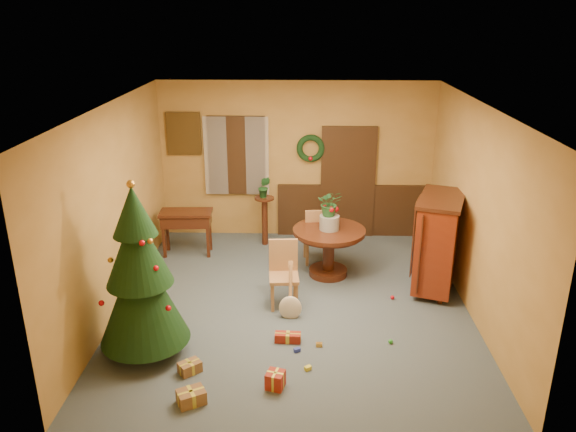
{
  "coord_description": "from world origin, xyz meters",
  "views": [
    {
      "loc": [
        0.1,
        -7.28,
        4.07
      ],
      "look_at": [
        -0.1,
        0.4,
        1.23
      ],
      "focal_mm": 35.0,
      "sensor_mm": 36.0,
      "label": 1
    }
  ],
  "objects_px": {
    "dining_table": "(329,243)",
    "sideboard": "(438,241)",
    "writing_desk": "(186,222)",
    "chair_near": "(284,271)",
    "christmas_tree": "(140,275)"
  },
  "relations": [
    {
      "from": "writing_desk",
      "to": "chair_near",
      "type": "bearing_deg",
      "value": -44.67
    },
    {
      "from": "dining_table",
      "to": "writing_desk",
      "type": "height_order",
      "value": "same"
    },
    {
      "from": "chair_near",
      "to": "christmas_tree",
      "type": "distance_m",
      "value": 2.21
    },
    {
      "from": "dining_table",
      "to": "christmas_tree",
      "type": "xyz_separation_m",
      "value": [
        -2.37,
        -2.27,
        0.52
      ]
    },
    {
      "from": "dining_table",
      "to": "writing_desk",
      "type": "distance_m",
      "value": 2.56
    },
    {
      "from": "chair_near",
      "to": "sideboard",
      "type": "bearing_deg",
      "value": 12.51
    },
    {
      "from": "christmas_tree",
      "to": "writing_desk",
      "type": "bearing_deg",
      "value": 91.34
    },
    {
      "from": "dining_table",
      "to": "sideboard",
      "type": "height_order",
      "value": "sideboard"
    },
    {
      "from": "christmas_tree",
      "to": "chair_near",
      "type": "bearing_deg",
      "value": 38.18
    },
    {
      "from": "writing_desk",
      "to": "sideboard",
      "type": "height_order",
      "value": "sideboard"
    },
    {
      "from": "sideboard",
      "to": "writing_desk",
      "type": "bearing_deg",
      "value": 163.28
    },
    {
      "from": "christmas_tree",
      "to": "writing_desk",
      "type": "distance_m",
      "value": 3.08
    },
    {
      "from": "dining_table",
      "to": "christmas_tree",
      "type": "distance_m",
      "value": 3.32
    },
    {
      "from": "dining_table",
      "to": "chair_near",
      "type": "bearing_deg",
      "value": -126.05
    },
    {
      "from": "chair_near",
      "to": "writing_desk",
      "type": "relative_size",
      "value": 1.06
    }
  ]
}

